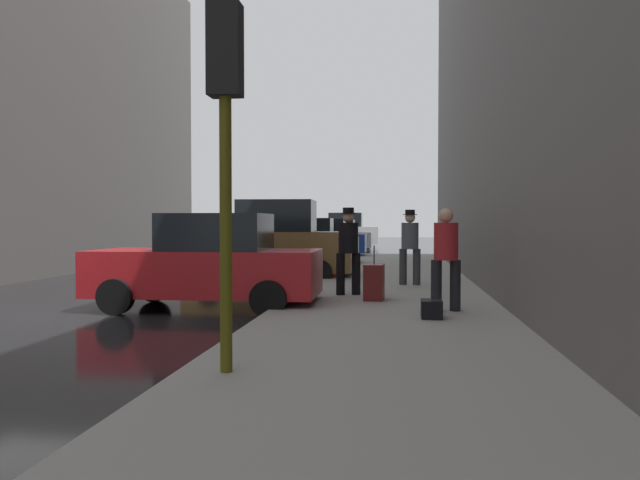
% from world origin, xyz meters
% --- Properties ---
extents(ground_plane, '(120.00, 120.00, 0.00)m').
position_xyz_m(ground_plane, '(0.00, 0.00, 0.00)').
color(ground_plane, black).
extents(sidewalk, '(4.00, 40.00, 0.15)m').
position_xyz_m(sidewalk, '(6.00, 0.00, 0.07)').
color(sidewalk, gray).
rests_on(sidewalk, ground_plane).
extents(parked_red_hatchback, '(4.22, 2.11, 1.79)m').
position_xyz_m(parked_red_hatchback, '(2.65, 1.51, 0.85)').
color(parked_red_hatchback, '#B2191E').
rests_on(parked_red_hatchback, ground_plane).
extents(parked_bronze_suv, '(4.66, 2.19, 2.25)m').
position_xyz_m(parked_bronze_suv, '(2.65, 7.36, 1.03)').
color(parked_bronze_suv, brown).
rests_on(parked_bronze_suv, ground_plane).
extents(parked_dark_green_sedan, '(4.24, 2.14, 1.79)m').
position_xyz_m(parked_dark_green_sedan, '(2.65, 12.90, 0.85)').
color(parked_dark_green_sedan, '#193828').
rests_on(parked_dark_green_sedan, ground_plane).
extents(parked_blue_sedan, '(4.21, 2.08, 1.79)m').
position_xyz_m(parked_blue_sedan, '(2.65, 18.40, 0.85)').
color(parked_blue_sedan, navy).
rests_on(parked_blue_sedan, ground_plane).
extents(parked_gray_coupe, '(4.23, 2.11, 1.79)m').
position_xyz_m(parked_gray_coupe, '(2.65, 24.37, 0.85)').
color(parked_gray_coupe, slate).
rests_on(parked_gray_coupe, ground_plane).
extents(parked_white_van, '(4.62, 2.11, 2.25)m').
position_xyz_m(parked_white_van, '(2.65, 29.99, 1.03)').
color(parked_white_van, silver).
rests_on(parked_white_van, ground_plane).
extents(fire_hydrant, '(0.42, 0.22, 0.70)m').
position_xyz_m(fire_hydrant, '(4.45, 6.71, 0.50)').
color(fire_hydrant, red).
rests_on(fire_hydrant, sidewalk).
extents(traffic_light, '(0.32, 0.32, 3.60)m').
position_xyz_m(traffic_light, '(4.50, -3.85, 2.76)').
color(traffic_light, '#514C0F').
rests_on(traffic_light, sidewalk).
extents(pedestrian_with_fedora, '(0.53, 0.48, 1.78)m').
position_xyz_m(pedestrian_with_fedora, '(5.16, 2.85, 1.14)').
color(pedestrian_with_fedora, black).
rests_on(pedestrian_with_fedora, sidewalk).
extents(pedestrian_in_red_jacket, '(0.53, 0.47, 1.71)m').
position_xyz_m(pedestrian_in_red_jacket, '(6.96, 0.73, 1.10)').
color(pedestrian_in_red_jacket, black).
rests_on(pedestrian_in_red_jacket, sidewalk).
extents(pedestrian_with_beanie, '(0.51, 0.42, 1.78)m').
position_xyz_m(pedestrian_with_beanie, '(6.45, 5.08, 1.14)').
color(pedestrian_with_beanie, '#333338').
rests_on(pedestrian_with_beanie, sidewalk).
extents(rolling_suitcase, '(0.39, 0.58, 1.04)m').
position_xyz_m(rolling_suitcase, '(5.72, 2.06, 0.49)').
color(rolling_suitcase, '#591414').
rests_on(rolling_suitcase, sidewalk).
extents(duffel_bag, '(0.32, 0.44, 0.28)m').
position_xyz_m(duffel_bag, '(6.69, -0.09, 0.29)').
color(duffel_bag, black).
rests_on(duffel_bag, sidewalk).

